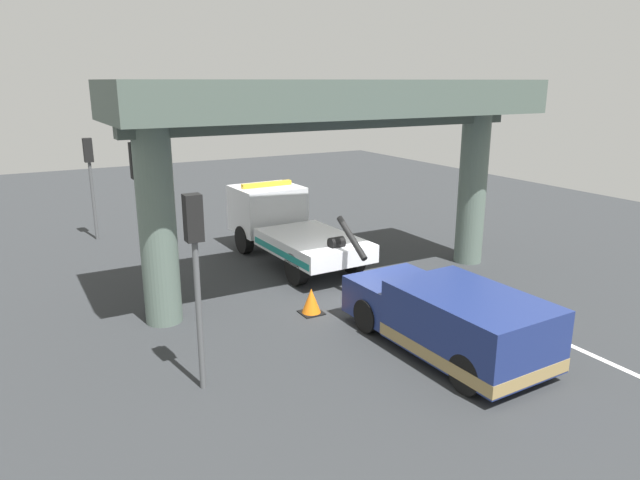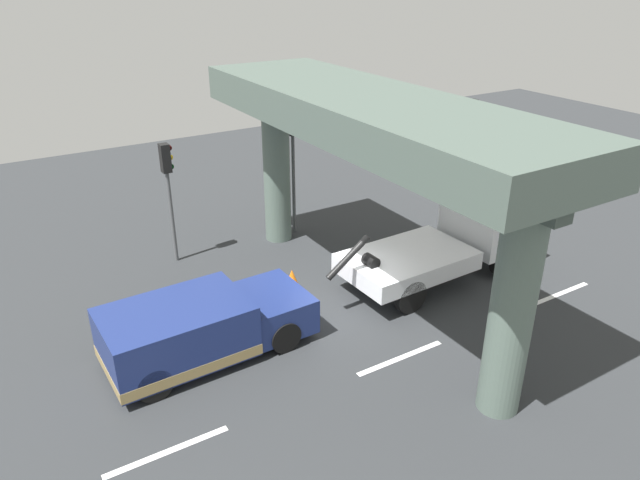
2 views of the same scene
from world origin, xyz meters
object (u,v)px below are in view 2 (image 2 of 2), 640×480
(towed_van_green, at_px, (200,329))
(traffic_cone_orange, at_px, (292,280))
(traffic_light_far, at_px, (293,144))
(traffic_light_near, at_px, (168,177))
(tow_truck_white, at_px, (455,238))
(traffic_light_mid, at_px, (471,125))

(towed_van_green, xyz_separation_m, traffic_cone_orange, (3.53, 1.67, -0.45))
(traffic_light_far, xyz_separation_m, traffic_cone_orange, (-2.19, -3.76, -2.96))
(towed_van_green, relative_size, traffic_light_near, 1.32)
(traffic_light_far, relative_size, traffic_cone_orange, 6.48)
(towed_van_green, bearing_deg, tow_truck_white, 0.17)
(tow_truck_white, relative_size, traffic_light_near, 1.83)
(towed_van_green, distance_m, traffic_light_far, 8.28)
(towed_van_green, bearing_deg, traffic_light_near, 77.24)
(tow_truck_white, distance_m, traffic_light_far, 6.41)
(tow_truck_white, xyz_separation_m, traffic_cone_orange, (-4.93, 1.65, -0.87))
(traffic_light_mid, bearing_deg, tow_truck_white, -136.88)
(towed_van_green, distance_m, traffic_cone_orange, 3.93)
(tow_truck_white, bearing_deg, traffic_cone_orange, 161.54)
(tow_truck_white, relative_size, traffic_cone_orange, 10.43)
(tow_truck_white, height_order, traffic_light_near, traffic_light_near)
(towed_van_green, height_order, traffic_light_mid, traffic_light_mid)
(traffic_cone_orange, bearing_deg, towed_van_green, -154.69)
(traffic_cone_orange, bearing_deg, traffic_light_mid, 19.36)
(tow_truck_white, distance_m, towed_van_green, 8.47)
(traffic_light_near, distance_m, traffic_light_far, 4.51)
(towed_van_green, relative_size, traffic_light_far, 1.16)
(traffic_light_far, bearing_deg, traffic_light_near, 180.00)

